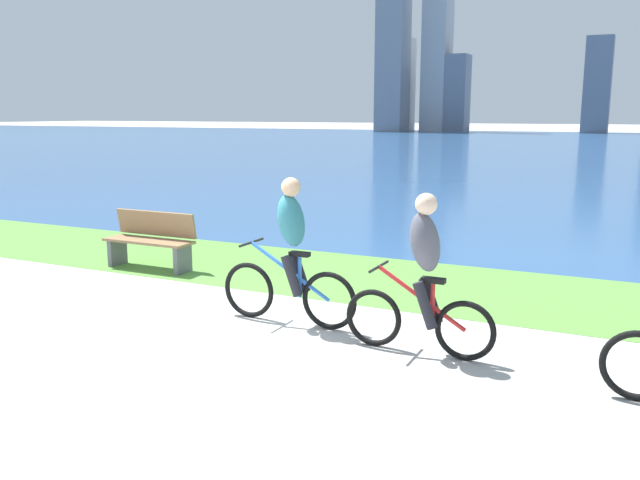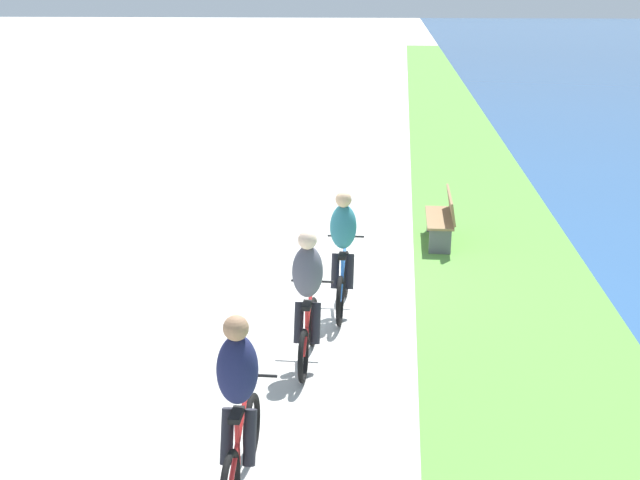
{
  "view_description": "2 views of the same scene",
  "coord_description": "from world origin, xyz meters",
  "px_view_note": "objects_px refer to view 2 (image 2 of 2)",
  "views": [
    {
      "loc": [
        4.54,
        -5.61,
        2.42
      ],
      "look_at": [
        1.2,
        1.32,
        0.94
      ],
      "focal_mm": 37.02,
      "sensor_mm": 36.0,
      "label": 1
    },
    {
      "loc": [
        11.02,
        1.64,
        4.19
      ],
      "look_at": [
        0.88,
        0.58,
        0.97
      ],
      "focal_mm": 43.55,
      "sensor_mm": 36.0,
      "label": 2
    }
  ],
  "objects_px": {
    "cyclist_lead": "(343,253)",
    "cyclist_distant_rear": "(239,405)",
    "cyclist_trailing": "(308,298)",
    "bench_near_path": "(443,218)"
  },
  "relations": [
    {
      "from": "cyclist_trailing",
      "to": "bench_near_path",
      "type": "distance_m",
      "value": 5.3
    },
    {
      "from": "cyclist_lead",
      "to": "bench_near_path",
      "type": "distance_m",
      "value": 3.66
    },
    {
      "from": "cyclist_lead",
      "to": "cyclist_distant_rear",
      "type": "height_order",
      "value": "cyclist_lead"
    },
    {
      "from": "bench_near_path",
      "to": "cyclist_lead",
      "type": "bearing_deg",
      "value": -24.57
    },
    {
      "from": "cyclist_lead",
      "to": "cyclist_trailing",
      "type": "xyz_separation_m",
      "value": [
        1.66,
        -0.29,
        -0.01
      ]
    },
    {
      "from": "cyclist_distant_rear",
      "to": "bench_near_path",
      "type": "relative_size",
      "value": 1.11
    },
    {
      "from": "cyclist_lead",
      "to": "bench_near_path",
      "type": "bearing_deg",
      "value": 155.43
    },
    {
      "from": "cyclist_lead",
      "to": "cyclist_distant_rear",
      "type": "xyz_separation_m",
      "value": [
        4.18,
        -0.58,
        -0.01
      ]
    },
    {
      "from": "cyclist_trailing",
      "to": "cyclist_distant_rear",
      "type": "height_order",
      "value": "cyclist_distant_rear"
    },
    {
      "from": "cyclist_trailing",
      "to": "cyclist_distant_rear",
      "type": "bearing_deg",
      "value": -6.69
    }
  ]
}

